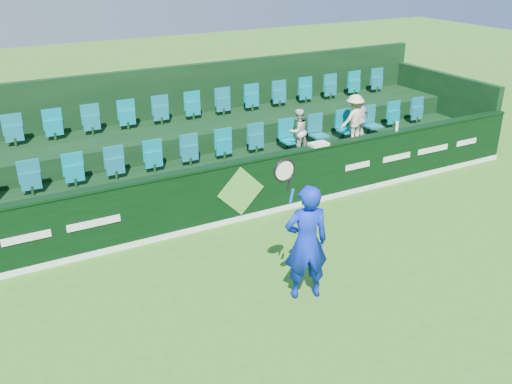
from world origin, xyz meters
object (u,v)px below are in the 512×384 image
tennis_player (306,242)px  drinks_bottle (397,126)px  spectator_left (298,131)px  spectator_right (354,119)px  towel (319,144)px  spectator_middle (360,120)px

tennis_player → drinks_bottle: 5.64m
spectator_left → spectator_right: size_ratio=0.88×
spectator_left → drinks_bottle: spectator_left is taller
tennis_player → towel: tennis_player is taller
tennis_player → spectator_right: 6.03m
spectator_right → towel: (-1.86, -1.12, -0.04)m
towel → spectator_middle: bearing=28.6°
spectator_left → spectator_middle: bearing=170.1°
spectator_middle → drinks_bottle: bearing=87.7°
spectator_left → spectator_middle: spectator_middle is taller
spectator_middle → towel: bearing=15.1°
spectator_right → drinks_bottle: spectator_right is taller
tennis_player → drinks_bottle: size_ratio=11.51×
spectator_middle → towel: spectator_middle is taller
towel → drinks_bottle: drinks_bottle is taller
spectator_right → towel: 2.17m
tennis_player → spectator_middle: size_ratio=2.33×
drinks_bottle → spectator_right: bearing=110.3°
tennis_player → spectator_middle: bearing=43.7°
spectator_left → towel: 1.13m
towel → spectator_right: bearing=31.0°
spectator_left → towel: size_ratio=2.60×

